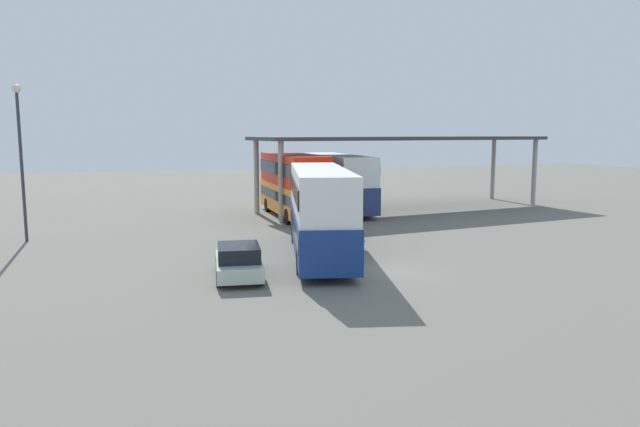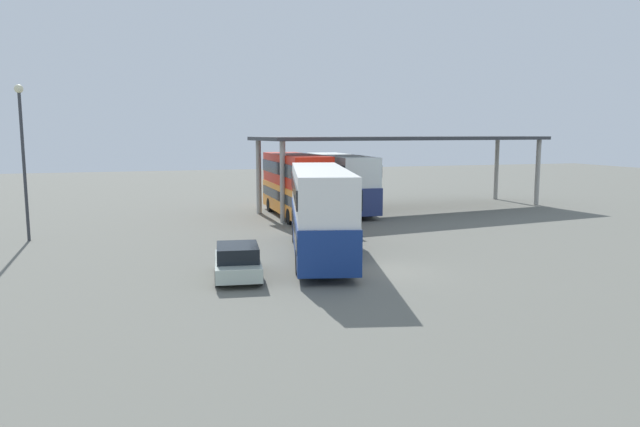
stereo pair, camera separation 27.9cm
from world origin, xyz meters
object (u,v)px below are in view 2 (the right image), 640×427
Objects in this scene: parked_hatchback at (238,261)px; lamppost_tall at (23,144)px; double_decker_main at (320,208)px; double_decker_near_canopy at (295,183)px; double_decker_mid_row at (340,180)px.

parked_hatchback is 15.29m from lamppost_tall.
lamppost_tall is (-9.31, 11.29, 4.43)m from parked_hatchback.
double_decker_main is 1.13× the size of double_decker_near_canopy.
double_decker_main is 1.01× the size of double_decker_mid_row.
double_decker_near_canopy is 16.70m from lamppost_tall.
double_decker_main is at bearing 160.79° from double_decker_mid_row.
double_decker_near_canopy is 1.25× the size of lamppost_tall.
lamppost_tall is (-19.79, -6.58, 2.85)m from double_decker_mid_row.
double_decker_mid_row is 1.41× the size of lamppost_tall.
lamppost_tall is at bearing 111.65° from double_decker_mid_row.
double_decker_near_canopy is (6.53, 15.80, 1.67)m from parked_hatchback.
double_decker_mid_row is (3.95, 2.07, -0.08)m from double_decker_near_canopy.
lamppost_tall reaches higher than double_decker_mid_row.
lamppost_tall is at bearing 72.36° from double_decker_main.
parked_hatchback is 20.77m from double_decker_mid_row.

